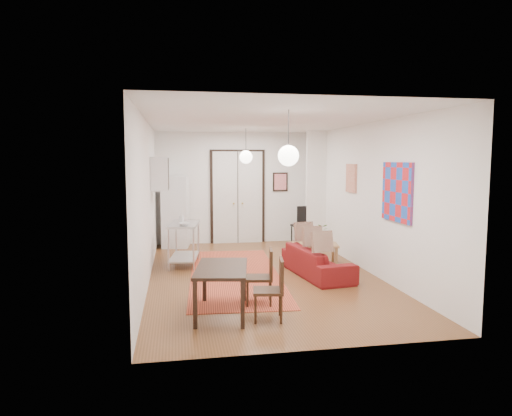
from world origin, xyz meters
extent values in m
plane|color=brown|center=(0.00, 0.00, 0.00)|extent=(7.00, 7.00, 0.00)
cube|color=silver|center=(0.00, 0.00, 2.90)|extent=(4.20, 7.00, 0.02)
cube|color=white|center=(0.00, 3.50, 1.45)|extent=(4.20, 0.02, 2.90)
cube|color=white|center=(0.00, -3.50, 1.45)|extent=(4.20, 0.02, 2.90)
cube|color=white|center=(-2.10, 0.00, 1.45)|extent=(0.02, 7.00, 2.90)
cube|color=white|center=(2.10, 0.00, 1.45)|extent=(0.02, 7.00, 2.90)
cube|color=white|center=(0.00, 3.46, 1.20)|extent=(1.44, 0.06, 2.50)
cube|color=white|center=(1.85, 2.55, 1.45)|extent=(0.50, 0.10, 2.90)
cube|color=white|center=(-1.92, 1.50, 1.90)|extent=(0.35, 1.00, 0.70)
cube|color=red|center=(2.08, -1.25, 1.65)|extent=(0.05, 1.00, 1.00)
cube|color=beige|center=(2.08, 0.80, 1.80)|extent=(0.05, 0.50, 0.60)
cube|color=red|center=(1.15, 3.47, 1.60)|extent=(0.40, 0.03, 0.50)
cube|color=#90603C|center=(-2.07, 2.00, 1.95)|extent=(0.03, 0.44, 0.54)
sphere|color=white|center=(0.00, 2.00, 2.25)|extent=(0.30, 0.30, 0.30)
cylinder|color=black|center=(0.00, 2.00, 2.65)|extent=(0.01, 0.01, 0.50)
sphere|color=white|center=(0.00, -2.00, 2.25)|extent=(0.30, 0.30, 0.30)
cylinder|color=black|center=(0.00, -2.00, 2.65)|extent=(0.01, 0.01, 0.50)
cube|color=#C54F31|center=(-0.51, 0.11, 0.01)|extent=(1.95, 4.53, 0.01)
imported|color=maroon|center=(1.02, -0.22, 0.27)|extent=(0.98, 1.95, 0.54)
cube|color=#A7884E|center=(1.24, 0.68, 0.41)|extent=(1.06, 0.71, 0.04)
cube|color=#A7884E|center=(0.80, 0.47, 0.20)|extent=(0.06, 0.06, 0.39)
cube|color=#A7884E|center=(1.67, 0.47, 0.20)|extent=(0.06, 0.06, 0.39)
cube|color=#A7884E|center=(0.80, 0.90, 0.20)|extent=(0.06, 0.06, 0.39)
cube|color=#A7884E|center=(1.67, 0.90, 0.20)|extent=(0.06, 0.06, 0.39)
imported|color=#295C29|center=(1.34, 0.68, 0.65)|extent=(0.44, 0.40, 0.43)
cube|color=#BBBEC0|center=(-1.44, 1.11, 0.86)|extent=(0.73, 1.21, 0.04)
cube|color=#BBBEC0|center=(-1.44, 1.11, 0.17)|extent=(0.68, 1.17, 0.03)
cylinder|color=#BBBEC0|center=(-1.69, 0.58, 0.43)|extent=(0.04, 0.04, 0.86)
cylinder|color=#BBBEC0|center=(-1.20, 0.58, 0.43)|extent=(0.04, 0.04, 0.86)
cylinder|color=#BBBEC0|center=(-1.69, 1.64, 0.43)|extent=(0.04, 0.04, 0.86)
cylinder|color=#BBBEC0|center=(-1.20, 1.64, 0.43)|extent=(0.04, 0.04, 0.86)
imported|color=white|center=(-1.44, 0.81, 0.90)|extent=(0.26, 0.26, 0.05)
imported|color=teal|center=(-1.49, 1.36, 0.97)|extent=(0.11, 0.11, 0.18)
cube|color=white|center=(-1.62, 3.15, 0.89)|extent=(0.71, 0.71, 1.79)
cube|color=black|center=(-0.98, -2.07, 0.66)|extent=(0.90, 1.33, 0.04)
cube|color=black|center=(-1.28, -2.64, 0.32)|extent=(0.06, 0.06, 0.63)
cube|color=black|center=(-0.67, -2.64, 0.32)|extent=(0.06, 0.06, 0.63)
cube|color=black|center=(-1.28, -1.49, 0.32)|extent=(0.06, 0.06, 0.63)
cube|color=black|center=(-0.67, -1.49, 0.32)|extent=(0.06, 0.06, 0.63)
cube|color=#392212|center=(-0.38, -1.72, 0.41)|extent=(0.46, 0.45, 0.04)
cube|color=#392212|center=(-0.38, -1.53, 0.64)|extent=(0.10, 0.39, 0.42)
cylinder|color=#392212|center=(-0.54, -1.89, 0.20)|extent=(0.03, 0.03, 0.41)
cylinder|color=#392212|center=(-0.21, -1.89, 0.20)|extent=(0.03, 0.03, 0.41)
cylinder|color=#392212|center=(-0.54, -1.54, 0.20)|extent=(0.03, 0.03, 0.41)
cylinder|color=#392212|center=(-0.21, -1.54, 0.20)|extent=(0.03, 0.03, 0.41)
cube|color=#392212|center=(-0.38, -2.42, 0.41)|extent=(0.46, 0.45, 0.04)
cube|color=#392212|center=(-0.38, -2.23, 0.64)|extent=(0.10, 0.39, 0.42)
cylinder|color=#392212|center=(-0.54, -2.59, 0.20)|extent=(0.03, 0.03, 0.41)
cylinder|color=#392212|center=(-0.21, -2.59, 0.20)|extent=(0.03, 0.03, 0.41)
cylinder|color=#392212|center=(-0.54, -2.24, 0.20)|extent=(0.03, 0.03, 0.41)
cylinder|color=#392212|center=(-0.21, -2.24, 0.20)|extent=(0.03, 0.03, 0.41)
cube|color=black|center=(1.57, 2.74, 0.51)|extent=(0.54, 0.54, 0.04)
cube|color=black|center=(1.57, 2.96, 0.79)|extent=(0.48, 0.10, 0.51)
cylinder|color=black|center=(1.36, 2.54, 0.26)|extent=(0.03, 0.03, 0.51)
cylinder|color=black|center=(1.77, 2.54, 0.26)|extent=(0.03, 0.03, 0.51)
cylinder|color=black|center=(1.36, 2.95, 0.26)|extent=(0.03, 0.03, 0.51)
cylinder|color=black|center=(1.77, 2.95, 0.26)|extent=(0.03, 0.03, 0.51)
camera|label=1|loc=(-1.59, -8.37, 2.20)|focal=32.00mm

